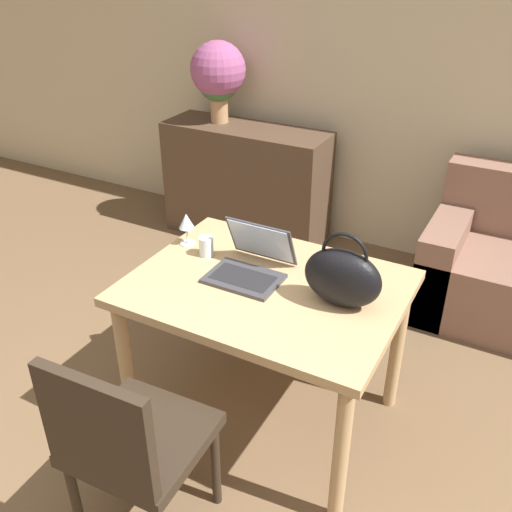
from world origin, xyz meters
The scene contains 9 objects.
wall_back centered at (0.00, 2.76, 1.35)m, with size 10.00×0.06×2.70m.
dining_table centered at (-0.08, 0.84, 0.64)m, with size 1.11×0.84×0.74m.
chair centered at (-0.20, 0.06, 0.50)m, with size 0.46×0.46×0.88m.
sideboard centered at (-1.06, 2.42, 0.42)m, with size 1.19×0.40×0.83m.
laptop centered at (-0.18, 0.89, 0.80)m, with size 0.31×0.31×0.21m.
drinking_glass centered at (-0.43, 0.93, 0.78)m, with size 0.07×0.07×0.09m.
wine_glass centered at (-0.56, 0.98, 0.85)m, with size 0.07×0.07×0.16m.
handbag centered at (0.24, 0.85, 0.86)m, with size 0.31×0.15×0.31m.
flower_vase centered at (-1.29, 2.45, 1.16)m, with size 0.38×0.38×0.55m.
Camera 1 is at (0.83, -0.93, 2.01)m, focal length 40.00 mm.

